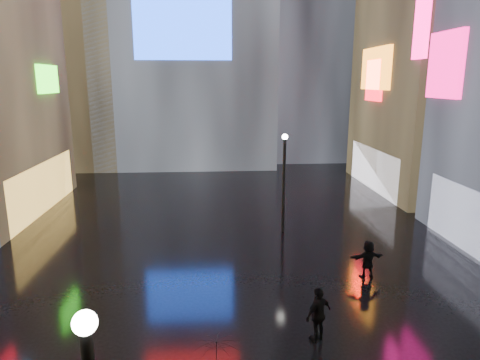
{
  "coord_description": "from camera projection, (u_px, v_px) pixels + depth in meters",
  "views": [
    {
      "loc": [
        -0.82,
        -0.06,
        7.8
      ],
      "look_at": [
        0.0,
        12.0,
        5.0
      ],
      "focal_mm": 32.0,
      "sensor_mm": 36.0,
      "label": 1
    }
  ],
  "objects": [
    {
      "name": "ground",
      "position": [
        229.0,
        241.0,
        21.31
      ],
      "size": [
        140.0,
        140.0,
        0.0
      ],
      "primitive_type": "plane",
      "color": "black",
      "rests_on": "ground"
    },
    {
      "name": "tower_flank_left",
      "position": [
        64.0,
        22.0,
        38.82
      ],
      "size": [
        10.0,
        10.0,
        26.0
      ],
      "primitive_type": "cube",
      "color": "black",
      "rests_on": "ground"
    },
    {
      "name": "lamp_far",
      "position": [
        284.0,
        177.0,
        22.07
      ],
      "size": [
        0.3,
        0.3,
        5.2
      ],
      "color": "black",
      "rests_on": "ground"
    },
    {
      "name": "pedestrian_3",
      "position": [
        318.0,
        314.0,
        13.02
      ],
      "size": [
        1.09,
        0.93,
        1.75
      ],
      "primitive_type": "imported",
      "rotation": [
        0.0,
        0.0,
        3.73
      ],
      "color": "black",
      "rests_on": "ground"
    },
    {
      "name": "pedestrian_5",
      "position": [
        368.0,
        259.0,
        17.27
      ],
      "size": [
        1.5,
        0.66,
        1.56
      ],
      "primitive_type": "imported",
      "rotation": [
        0.0,
        0.0,
        3.28
      ],
      "color": "black",
      "rests_on": "ground"
    },
    {
      "name": "umbrella_2",
      "position": [
        218.0,
        358.0,
        8.84
      ],
      "size": [
        1.23,
        1.21,
        0.88
      ],
      "primitive_type": "imported",
      "rotation": [
        0.0,
        0.0,
        1.89
      ],
      "color": "black",
      "rests_on": "pedestrian_4"
    }
  ]
}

